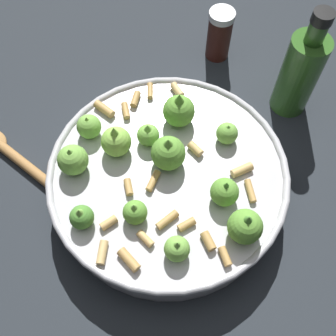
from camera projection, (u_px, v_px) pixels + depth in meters
The scene contains 5 objects.
ground_plane at pixel (168, 191), 0.62m from camera, with size 2.40×2.40×0.00m, color #23282D.
cooking_pan at pixel (167, 179), 0.58m from camera, with size 0.34×0.34×0.12m.
pepper_shaker at pixel (219, 34), 0.71m from camera, with size 0.04×0.04×0.10m.
olive_oil_bottle at pixel (300, 73), 0.63m from camera, with size 0.06×0.06×0.19m.
wooden_spoon at pixel (19, 160), 0.64m from camera, with size 0.07×0.21×0.02m.
Camera 1 is at (-0.17, -0.20, 0.56)m, focal length 43.29 mm.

